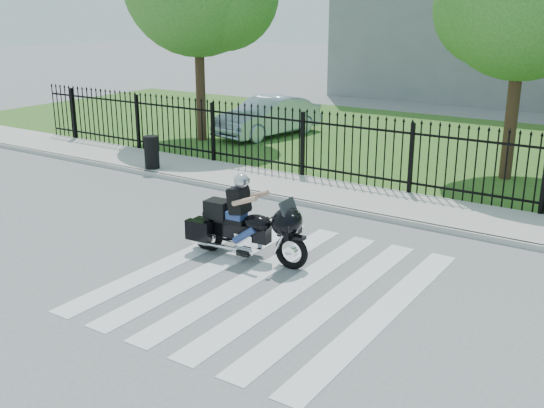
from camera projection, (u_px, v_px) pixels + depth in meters
The scene contains 9 objects.
ground at pixel (272, 283), 10.59m from camera, with size 120.00×120.00×0.00m, color slate.
crosswalk at pixel (272, 282), 10.59m from camera, with size 5.00×5.50×0.01m, color silver, non-canonical shape.
sidewalk at pixel (392, 205), 14.56m from camera, with size 40.00×2.00×0.12m, color #ADAAA3.
curb at pixel (374, 216), 13.76m from camera, with size 40.00×0.12×0.12m, color #ADAAA3.
grass_strip at pixel (481, 151), 20.14m from camera, with size 40.00×12.00×0.02m, color #2A5F20.
iron_fence at pixel (411, 160), 15.10m from camera, with size 26.00×0.04×1.80m.
motorcycle_rider at pixel (244, 223), 11.46m from camera, with size 2.46×0.82×1.62m.
parked_car at pixel (268, 117), 22.30m from camera, with size 1.44×4.14×1.36m, color #A9BCD5.
litter_bin at pixel (152, 152), 17.46m from camera, with size 0.40×0.40×0.90m, color black.
Camera 1 is at (5.38, -8.10, 4.41)m, focal length 42.00 mm.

